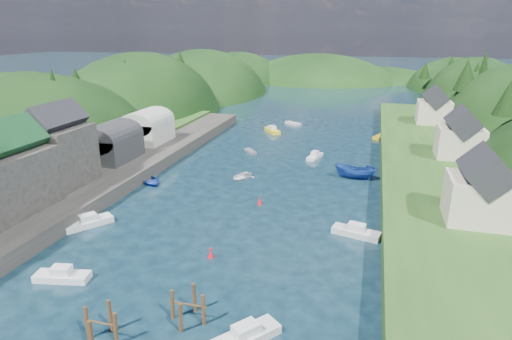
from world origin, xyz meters
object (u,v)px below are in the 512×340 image
(channel_buoy_far, at_px, (260,201))
(channel_buoy_near, at_px, (211,253))
(piling_cluster_far, at_px, (188,310))
(piling_cluster_near, at_px, (101,329))

(channel_buoy_far, bearing_deg, channel_buoy_near, -94.99)
(channel_buoy_near, bearing_deg, channel_buoy_far, 85.01)
(piling_cluster_far, xyz_separation_m, channel_buoy_near, (-1.92, 10.02, -0.60))
(channel_buoy_near, height_order, channel_buoy_far, same)
(piling_cluster_near, relative_size, channel_buoy_far, 3.07)
(channel_buoy_near, xyz_separation_m, channel_buoy_far, (1.31, 14.95, 0.00))
(piling_cluster_near, bearing_deg, channel_buoy_far, 80.75)
(piling_cluster_near, bearing_deg, channel_buoy_near, 76.28)
(channel_buoy_near, bearing_deg, piling_cluster_far, -79.16)
(piling_cluster_near, relative_size, channel_buoy_near, 3.07)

